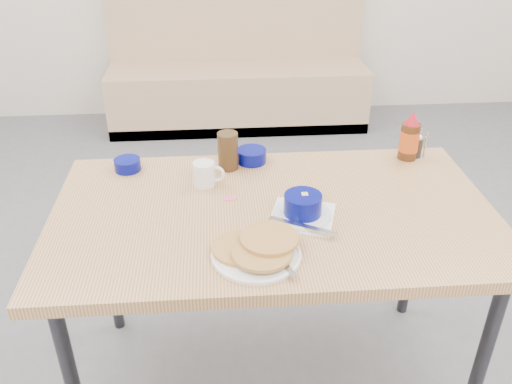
{
  "coord_description": "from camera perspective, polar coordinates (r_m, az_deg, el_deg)",
  "views": [
    {
      "loc": [
        -0.17,
        -1.19,
        1.68
      ],
      "look_at": [
        -0.06,
        0.26,
        0.82
      ],
      "focal_mm": 38.0,
      "sensor_mm": 36.0,
      "label": 1
    }
  ],
  "objects": [
    {
      "name": "grits_setting",
      "position": [
        1.66,
        4.93,
        -1.67
      ],
      "size": [
        0.24,
        0.25,
        0.08
      ],
      "rotation": [
        0.0,
        0.0,
        -0.3
      ],
      "color": "white",
      "rests_on": "dining_table"
    },
    {
      "name": "butter_bowl",
      "position": [
        1.99,
        -0.47,
        3.82
      ],
      "size": [
        0.11,
        0.11,
        0.05
      ],
      "rotation": [
        0.0,
        0.0,
        -0.02
      ],
      "color": "#040A69",
      "rests_on": "dining_table"
    },
    {
      "name": "pancake_plate",
      "position": [
        1.51,
        0.1,
        -6.17
      ],
      "size": [
        0.25,
        0.25,
        0.04
      ],
      "rotation": [
        0.0,
        0.0,
        0.01
      ],
      "color": "white",
      "rests_on": "dining_table"
    },
    {
      "name": "amber_tumbler",
      "position": [
        1.93,
        -2.97,
        4.34
      ],
      "size": [
        0.09,
        0.09,
        0.14
      ],
      "primitive_type": "cylinder",
      "rotation": [
        0.0,
        0.0,
        -0.38
      ],
      "color": "#3C2713",
      "rests_on": "dining_table"
    },
    {
      "name": "creamer_bowl",
      "position": [
        1.99,
        -13.37,
        2.81
      ],
      "size": [
        0.09,
        0.09,
        0.04
      ],
      "rotation": [
        0.0,
        0.0,
        0.08
      ],
      "color": "#040A69",
      "rests_on": "dining_table"
    },
    {
      "name": "dining_table",
      "position": [
        1.75,
        1.84,
        -3.59
      ],
      "size": [
        1.4,
        0.8,
        0.76
      ],
      "color": "tan",
      "rests_on": "ground"
    },
    {
      "name": "booth_bench",
      "position": [
        4.19,
        -1.95,
        12.0
      ],
      "size": [
        1.9,
        0.56,
        1.22
      ],
      "color": "tan",
      "rests_on": "ground"
    },
    {
      "name": "syrup_bottle",
      "position": [
        2.07,
        15.85,
        5.43
      ],
      "size": [
        0.07,
        0.07,
        0.18
      ],
      "rotation": [
        0.0,
        0.0,
        -0.26
      ],
      "color": "#47230F",
      "rests_on": "dining_table"
    },
    {
      "name": "condiment_caddy",
      "position": [
        2.1,
        16.26,
        4.43
      ],
      "size": [
        0.1,
        0.07,
        0.1
      ],
      "rotation": [
        0.0,
        0.0,
        0.29
      ],
      "color": "silver",
      "rests_on": "dining_table"
    },
    {
      "name": "sugar_wrapper",
      "position": [
        1.77,
        -2.76,
        -0.67
      ],
      "size": [
        0.04,
        0.03,
        0.0
      ],
      "primitive_type": "cube",
      "rotation": [
        0.0,
        0.0,
        0.13
      ],
      "color": "#F3517B",
      "rests_on": "dining_table"
    },
    {
      "name": "coffee_mug",
      "position": [
        1.84,
        -5.38,
        1.94
      ],
      "size": [
        0.11,
        0.07,
        0.08
      ],
      "rotation": [
        0.0,
        0.0,
        -0.12
      ],
      "color": "white",
      "rests_on": "dining_table"
    }
  ]
}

